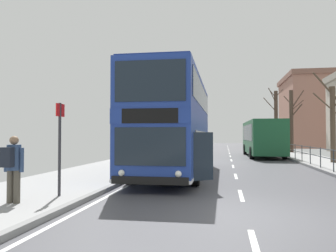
% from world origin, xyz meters
% --- Properties ---
extents(ground, '(15.80, 140.00, 0.20)m').
position_xyz_m(ground, '(-0.72, -0.00, 0.04)').
color(ground, '#44444A').
extents(double_decker_bus_main, '(3.28, 11.38, 4.41)m').
position_xyz_m(double_decker_bus_main, '(-2.76, 7.70, 2.31)').
color(double_decker_bus_main, navy).
rests_on(double_decker_bus_main, ground).
extents(background_bus_far_lane, '(2.83, 10.12, 3.01)m').
position_xyz_m(background_bus_far_lane, '(2.69, 21.74, 1.65)').
color(background_bus_far_lane, '#19512D').
rests_on(background_bus_far_lane, ground).
extents(pedestrian_railing_far_kerb, '(0.05, 27.71, 1.05)m').
position_xyz_m(pedestrian_railing_far_kerb, '(4.45, 11.80, 0.85)').
color(pedestrian_railing_far_kerb, '#2D3338').
rests_on(pedestrian_railing_far_kerb, ground).
extents(pedestrian_with_backpack, '(0.54, 0.53, 1.67)m').
position_xyz_m(pedestrian_with_backpack, '(-5.68, -0.29, 1.11)').
color(pedestrian_with_backpack, '#4C473D').
rests_on(pedestrian_with_backpack, ground).
extents(bus_stop_sign_near, '(0.08, 0.44, 2.59)m').
position_xyz_m(bus_stop_sign_near, '(-5.04, 0.88, 1.74)').
color(bus_stop_sign_near, '#2D2D33').
rests_on(bus_stop_sign_near, ground).
extents(bare_tree_far_00, '(2.91, 2.11, 5.63)m').
position_xyz_m(bare_tree_far_00, '(6.20, 14.42, 2.84)').
color(bare_tree_far_00, '#4C3D2D').
rests_on(bare_tree_far_00, ground).
extents(bare_tree_far_01, '(1.96, 1.59, 6.20)m').
position_xyz_m(bare_tree_far_01, '(6.12, 27.03, 3.36)').
color(bare_tree_far_01, '#423328').
rests_on(bare_tree_far_01, ground).
extents(bare_tree_far_02, '(2.43, 1.59, 7.29)m').
position_xyz_m(bare_tree_far_02, '(5.44, 32.81, 3.67)').
color(bare_tree_far_02, '#423328').
rests_on(bare_tree_far_02, ground).
extents(background_building_00, '(12.26, 12.97, 10.80)m').
position_xyz_m(background_building_00, '(14.62, 45.87, 5.43)').
color(background_building_00, '#936656').
rests_on(background_building_00, ground).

